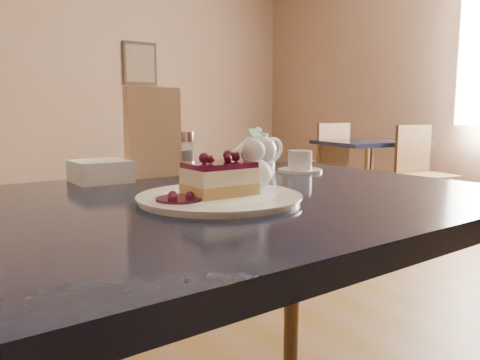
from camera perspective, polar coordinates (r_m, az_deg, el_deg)
main_table at (r=0.97m, az=-4.23°, el=-7.00°), size 1.31×0.89×0.80m
dessert_plate at (r=0.91m, az=-2.50°, el=-2.23°), size 0.31×0.31×0.01m
cheesecake_slice at (r=0.90m, az=-2.52°, el=0.13°), size 0.13×0.09×0.06m
whipped_cream at (r=0.96m, az=1.65°, el=0.72°), size 0.08×0.08×0.07m
berry_sauce at (r=0.85m, az=-7.40°, el=-2.33°), size 0.09×0.09×0.01m
tea_set at (r=1.44m, az=3.17°, el=3.25°), size 0.22×0.27×0.11m
menu_card at (r=1.26m, az=-10.55°, el=5.69°), size 0.15×0.04×0.24m
sugar_shaker at (r=1.32m, az=-7.00°, el=3.37°), size 0.06×0.06×0.12m
napkin_stack at (r=1.21m, az=-16.66°, el=1.04°), size 0.13×0.13×0.05m
bg_table_far_right at (r=4.86m, az=15.32°, el=-2.87°), size 1.05×1.70×1.13m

